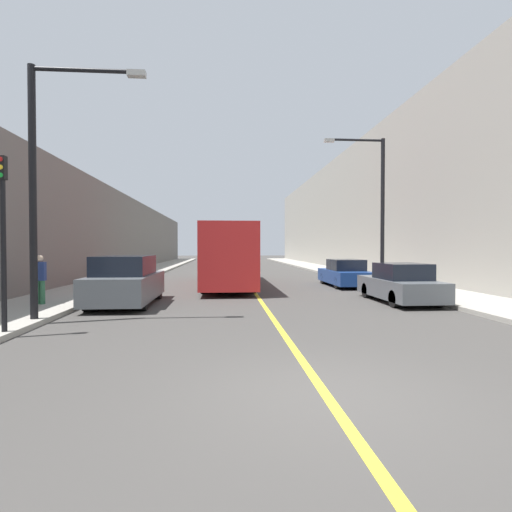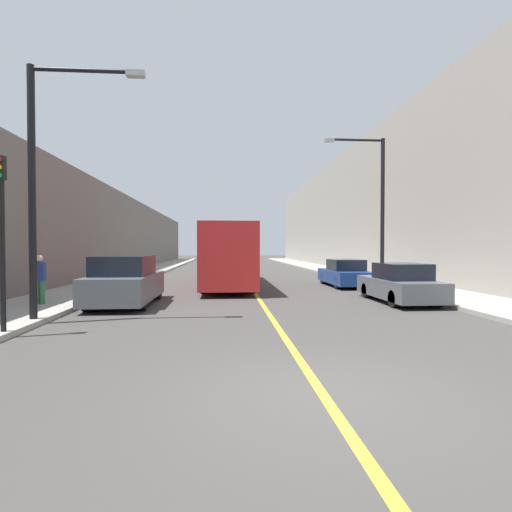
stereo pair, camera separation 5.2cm
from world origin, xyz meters
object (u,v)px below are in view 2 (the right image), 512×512
Objects in this scene: parked_suv_left at (126,282)px; car_right_mid at (345,274)px; street_lamp_left at (44,171)px; traffic_light at (2,236)px; street_lamp_right at (377,201)px; pedestrian at (39,279)px; car_right_near at (400,285)px; bus at (228,255)px.

car_right_mid is (10.12, 6.21, -0.17)m from parked_suv_left.
traffic_light is at bearing -97.68° from street_lamp_left.
pedestrian is (-14.12, -5.51, -3.47)m from street_lamp_right.
parked_suv_left is at bearing 70.03° from street_lamp_left.
parked_suv_left is at bearing 73.83° from traffic_light.
pedestrian is (-13.10, -0.50, 0.35)m from car_right_near.
street_lamp_right reaches higher than parked_suv_left.
bus reaches higher than car_right_near.
traffic_light reaches higher than car_right_mid.
traffic_light is at bearing -135.47° from car_right_mid.
street_lamp_left reaches higher than car_right_mid.
street_lamp_left reaches higher than traffic_light.
pedestrian is (-12.88, -6.84, 0.36)m from car_right_mid.
car_right_near is at bearing 16.43° from street_lamp_left.
pedestrian is at bearing 105.05° from traffic_light.
bus is at bearing 163.58° from street_lamp_right.
parked_suv_left is at bearing 12.83° from pedestrian.
parked_suv_left is 10.34m from car_right_near.
bus is 9.82m from car_right_near.
parked_suv_left is at bearing 179.28° from car_right_near.
pedestrian is (-6.55, -7.74, -0.68)m from bus.
street_lamp_right is at bearing 38.16° from traffic_light.
car_right_near is at bearing 23.33° from traffic_light.
pedestrian is (-1.24, 4.61, -1.34)m from traffic_light.
car_right_mid is at bearing 40.55° from street_lamp_left.
bus is 2.60× the size of car_right_near.
parked_suv_left is 11.88m from car_right_mid.
parked_suv_left reaches higher than car_right_mid.
street_lamp_left is at bearing -63.39° from pedestrian.
street_lamp_left reaches higher than pedestrian.
traffic_light is (-11.64, -11.45, 1.71)m from car_right_mid.
street_lamp_right reaches higher than pedestrian.
parked_suv_left is 1.08× the size of car_right_near.
traffic_light reaches higher than parked_suv_left.
parked_suv_left is at bearing -118.06° from bus.
car_right_mid is at bearing 91.93° from car_right_near.
street_lamp_left is (-11.63, -3.43, 3.52)m from car_right_near.
street_lamp_right is (7.57, -2.23, 2.79)m from bus.
bus is at bearing 66.74° from traffic_light.
parked_suv_left is 0.70× the size of street_lamp_left.
street_lamp_left is 4.07× the size of pedestrian.
bus is 13.46m from traffic_light.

